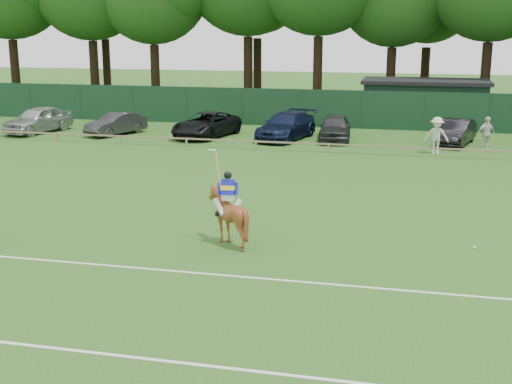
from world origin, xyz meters
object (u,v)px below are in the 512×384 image
(sedan_grey, at_px, (116,124))
(estate_black, at_px, (456,132))
(horse_chestnut, at_px, (228,216))
(spectator_left, at_px, (437,135))
(utility_shed, at_px, (425,102))
(hatch_grey, at_px, (335,128))
(sedan_silver, at_px, (38,119))
(suv_black, at_px, (206,125))
(sedan_navy, at_px, (286,126))
(spectator_mid, at_px, (486,134))
(polo_ball, at_px, (474,247))

(sedan_grey, xyz_separation_m, estate_black, (20.37, 1.10, 0.03))
(horse_chestnut, distance_m, spectator_left, 18.53)
(estate_black, distance_m, utility_shed, 8.07)
(hatch_grey, bearing_deg, sedan_grey, 179.58)
(sedan_silver, distance_m, estate_black, 25.56)
(suv_black, bearing_deg, sedan_grey, -161.91)
(suv_black, xyz_separation_m, spectator_left, (13.51, -2.55, 0.24))
(sedan_silver, height_order, hatch_grey, sedan_silver)
(horse_chestnut, bearing_deg, utility_shed, -109.75)
(suv_black, distance_m, sedan_navy, 4.90)
(hatch_grey, bearing_deg, spectator_left, -32.10)
(sedan_navy, bearing_deg, suv_black, -163.75)
(horse_chestnut, bearing_deg, sedan_navy, -92.06)
(sedan_silver, relative_size, spectator_left, 2.49)
(horse_chestnut, relative_size, spectator_left, 0.92)
(utility_shed, bearing_deg, spectator_mid, -71.48)
(sedan_silver, bearing_deg, spectator_left, 9.83)
(sedan_navy, xyz_separation_m, spectator_left, (8.62, -2.83, 0.19))
(horse_chestnut, height_order, sedan_silver, horse_chestnut)
(sedan_grey, height_order, sedan_navy, sedan_navy)
(sedan_grey, bearing_deg, estate_black, 26.34)
(sedan_grey, bearing_deg, suv_black, 28.22)
(spectator_left, relative_size, polo_ball, 21.66)
(sedan_navy, distance_m, spectator_mid, 11.34)
(hatch_grey, relative_size, spectator_mid, 2.38)
(sedan_silver, distance_m, sedan_grey, 5.17)
(sedan_navy, xyz_separation_m, spectator_mid, (11.25, -1.42, 0.15))
(estate_black, relative_size, utility_shed, 0.51)
(hatch_grey, relative_size, spectator_left, 2.29)
(spectator_mid, distance_m, polo_ball, 17.57)
(spectator_left, height_order, polo_ball, spectator_left)
(spectator_mid, xyz_separation_m, polo_ball, (-1.81, -17.45, -0.89))
(sedan_silver, xyz_separation_m, utility_shed, (23.79, 9.25, 0.71))
(spectator_left, distance_m, spectator_mid, 2.98)
(polo_ball, bearing_deg, sedan_silver, 144.79)
(spectator_mid, relative_size, polo_ball, 20.83)
(hatch_grey, bearing_deg, estate_black, -3.19)
(horse_chestnut, distance_m, estate_black, 21.89)
(spectator_mid, bearing_deg, estate_black, 97.35)
(spectator_mid, xyz_separation_m, utility_shed, (-3.21, 9.58, 0.60))
(sedan_silver, relative_size, sedan_navy, 0.90)
(sedan_navy, height_order, hatch_grey, sedan_navy)
(sedan_grey, distance_m, utility_shed, 20.69)
(polo_ball, xyz_separation_m, utility_shed, (-1.40, 27.03, 1.49))
(sedan_grey, height_order, spectator_mid, spectator_mid)
(suv_black, bearing_deg, sedan_navy, 16.34)
(estate_black, bearing_deg, suv_black, -162.76)
(sedan_grey, bearing_deg, polo_ball, -18.82)
(sedan_navy, relative_size, utility_shed, 0.64)
(estate_black, relative_size, spectator_left, 2.21)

